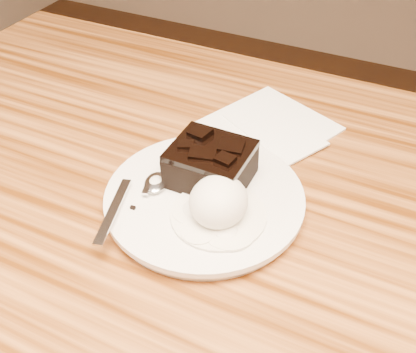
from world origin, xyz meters
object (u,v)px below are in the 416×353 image
at_px(napkin, 270,125).
at_px(ice_cream_scoop, 219,201).
at_px(plate, 204,200).
at_px(brownie, 211,166).
at_px(spoon, 156,184).

bearing_deg(napkin, ice_cream_scoop, -85.46).
relative_size(plate, brownie, 2.59).
height_order(spoon, napkin, spoon).
height_order(brownie, ice_cream_scoop, ice_cream_scoop).
xyz_separation_m(plate, ice_cream_scoop, (0.03, -0.03, 0.03)).
relative_size(plate, napkin, 1.51).
height_order(ice_cream_scoop, spoon, ice_cream_scoop).
relative_size(plate, spoon, 1.51).
relative_size(plate, ice_cream_scoop, 3.44).
distance_m(brownie, spoon, 0.07).
bearing_deg(ice_cream_scoop, brownie, 123.18).
bearing_deg(ice_cream_scoop, napkin, 94.54).
bearing_deg(plate, napkin, 86.07).
height_order(ice_cream_scoop, napkin, ice_cream_scoop).
bearing_deg(ice_cream_scoop, plate, 138.90).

